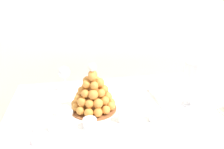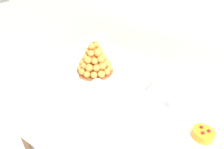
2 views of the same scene
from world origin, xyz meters
name	(u,v)px [view 1 (image 1 of 2)]	position (x,y,z in m)	size (l,w,h in m)	color
backdrop_wall	(106,10)	(0.00, 0.88, 1.25)	(4.80, 0.10, 2.50)	silver
buffet_table	(133,126)	(0.00, 0.00, 0.71)	(1.34, 0.95, 0.80)	brown
serving_tray	(103,112)	(-0.17, 0.01, 0.81)	(0.66, 0.41, 0.02)	white
croquembouche	(93,93)	(-0.21, 0.05, 0.91)	(0.25, 0.25, 0.26)	brown
dessert_cup_left	(53,125)	(-0.41, -0.10, 0.83)	(0.05, 0.05, 0.05)	silver
dessert_cup_mid_left	(90,124)	(-0.25, -0.12, 0.83)	(0.06, 0.06, 0.05)	silver
dessert_cup_centre	(124,116)	(-0.08, -0.09, 0.84)	(0.06, 0.06, 0.06)	silver
dessert_cup_mid_right	(154,116)	(0.07, -0.11, 0.83)	(0.05, 0.05, 0.05)	silver
creme_brulee_ramekin	(65,112)	(-0.36, 0.02, 0.83)	(0.09, 0.09, 0.03)	white
macaron_goblet	(194,78)	(0.33, 0.01, 0.96)	(0.12, 0.12, 0.26)	white
wine_glass	(64,73)	(-0.36, 0.32, 0.93)	(0.07, 0.07, 0.16)	silver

